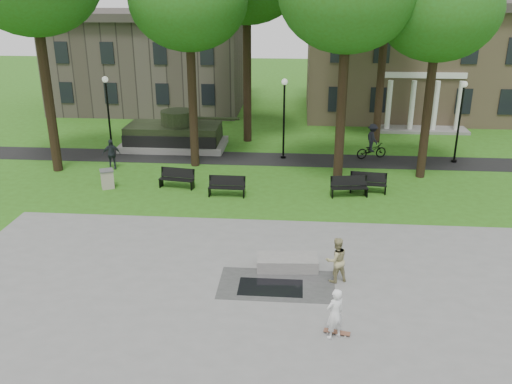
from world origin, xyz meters
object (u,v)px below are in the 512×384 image
(skateboarder, at_px, (335,314))
(cyclist, at_px, (372,144))
(park_bench_0, at_px, (177,178))
(concrete_block, at_px, (287,262))
(trash_bin, at_px, (107,179))
(friend_watching, at_px, (336,260))

(skateboarder, relative_size, cyclist, 0.77)
(park_bench_0, bearing_deg, concrete_block, -45.12)
(cyclist, height_order, trash_bin, cyclist)
(friend_watching, relative_size, cyclist, 0.79)
(friend_watching, bearing_deg, trash_bin, -59.55)
(cyclist, relative_size, trash_bin, 2.18)
(concrete_block, relative_size, trash_bin, 2.29)
(cyclist, bearing_deg, skateboarder, 149.98)
(concrete_block, bearing_deg, park_bench_0, 125.89)
(cyclist, height_order, park_bench_0, cyclist)
(cyclist, distance_m, trash_bin, 15.35)
(cyclist, bearing_deg, trash_bin, 93.96)
(skateboarder, relative_size, park_bench_0, 0.87)
(concrete_block, height_order, cyclist, cyclist)
(skateboarder, xyz_separation_m, cyclist, (3.17, 18.05, 0.03))
(concrete_block, height_order, park_bench_0, park_bench_0)
(skateboarder, bearing_deg, friend_watching, -126.59)
(concrete_block, distance_m, skateboarder, 4.37)
(park_bench_0, bearing_deg, skateboarder, -49.97)
(park_bench_0, relative_size, trash_bin, 1.93)
(friend_watching, bearing_deg, skateboarder, 64.13)
(concrete_block, distance_m, cyclist, 14.74)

